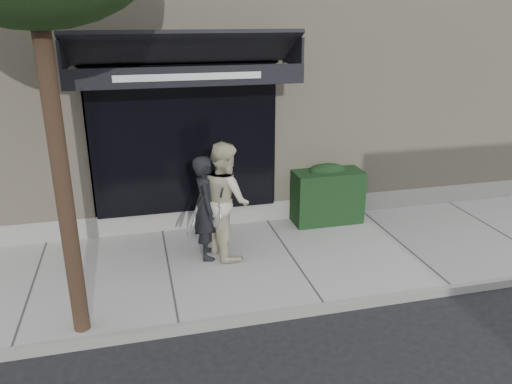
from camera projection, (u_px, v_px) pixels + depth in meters
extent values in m
plane|color=black|center=(291.00, 261.00, 8.31)|extent=(80.00, 80.00, 0.00)
cube|color=#A1A09B|center=(291.00, 258.00, 8.29)|extent=(20.00, 3.00, 0.12)
cube|color=gray|center=(325.00, 308.00, 6.87)|extent=(20.00, 0.10, 0.14)
cube|color=#B7A88C|center=(229.00, 64.00, 11.94)|extent=(14.00, 7.00, 5.50)
cube|color=gray|center=(264.00, 210.00, 9.77)|extent=(14.02, 0.42, 0.50)
cube|color=black|center=(185.00, 140.00, 8.77)|extent=(3.20, 0.30, 2.60)
cube|color=gray|center=(90.00, 143.00, 8.54)|extent=(0.08, 0.40, 2.60)
cube|color=gray|center=(270.00, 133.00, 9.27)|extent=(0.08, 0.40, 2.60)
cube|color=gray|center=(180.00, 60.00, 8.45)|extent=(3.36, 0.40, 0.12)
cube|color=black|center=(184.00, 47.00, 7.72)|extent=(3.60, 1.03, 0.55)
cube|color=black|center=(189.00, 77.00, 7.40)|extent=(3.60, 0.05, 0.30)
cube|color=white|center=(189.00, 77.00, 7.37)|extent=(2.20, 0.01, 0.10)
cube|color=black|center=(63.00, 55.00, 7.34)|extent=(0.04, 1.00, 0.45)
cube|color=black|center=(293.00, 51.00, 8.16)|extent=(0.04, 1.00, 0.45)
cube|color=black|center=(326.00, 196.00, 9.49)|extent=(1.30, 0.70, 1.00)
ellipsoid|color=black|center=(328.00, 171.00, 9.32)|extent=(0.71, 0.38, 0.27)
cylinder|color=black|center=(58.00, 156.00, 5.58)|extent=(0.20, 0.20, 4.80)
imported|color=black|center=(207.00, 208.00, 7.95)|extent=(0.48, 0.67, 1.71)
torus|color=silver|center=(191.00, 224.00, 7.71)|extent=(0.13, 0.31, 0.29)
cylinder|color=silver|center=(191.00, 224.00, 7.71)|extent=(0.10, 0.27, 0.26)
cylinder|color=silver|center=(191.00, 224.00, 7.71)|extent=(0.18, 0.02, 0.08)
cylinder|color=black|center=(191.00, 224.00, 7.71)|extent=(0.20, 0.03, 0.10)
torus|color=silver|center=(189.00, 225.00, 7.51)|extent=(0.24, 0.34, 0.28)
cylinder|color=silver|center=(189.00, 225.00, 7.51)|extent=(0.20, 0.29, 0.24)
cylinder|color=silver|center=(189.00, 225.00, 7.51)|extent=(0.17, 0.07, 0.10)
cylinder|color=black|center=(189.00, 225.00, 7.51)|extent=(0.19, 0.09, 0.12)
imported|color=beige|center=(225.00, 200.00, 8.02)|extent=(0.96, 1.09, 1.90)
torus|color=silver|center=(217.00, 217.00, 7.75)|extent=(0.15, 0.32, 0.30)
cylinder|color=silver|center=(217.00, 217.00, 7.75)|extent=(0.12, 0.28, 0.26)
cylinder|color=silver|center=(217.00, 217.00, 7.75)|extent=(0.18, 0.05, 0.06)
cylinder|color=black|center=(217.00, 217.00, 7.75)|extent=(0.20, 0.07, 0.08)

